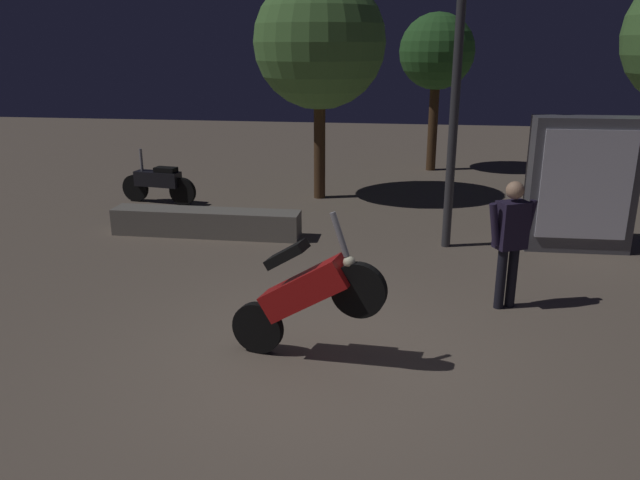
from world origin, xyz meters
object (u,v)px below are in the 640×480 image
Objects in this scene: kiosk_billboard at (581,185)px; streetlamp_near at (458,57)px; motorcycle_black_parked_left at (158,182)px; motorcycle_red_foreground at (306,294)px; person_rider_beside at (511,234)px.

streetlamp_near is at bearing 2.83° from kiosk_billboard.
motorcycle_black_parked_left is 0.79× the size of kiosk_billboard.
motorcycle_black_parked_left is at bearing -15.08° from kiosk_billboard.
motorcycle_red_foreground reaches higher than person_rider_beside.
motorcycle_black_parked_left is 7.99m from kiosk_billboard.
streetlamp_near is (1.64, 4.06, 2.22)m from motorcycle_red_foreground.
streetlamp_near reaches higher than motorcycle_red_foreground.
person_rider_beside is at bearing 48.56° from motorcycle_red_foreground.
streetlamp_near is (-0.60, 2.37, 2.01)m from person_rider_beside.
kiosk_billboard is at bearing -55.73° from person_rider_beside.
kiosk_billboard reaches higher than motorcycle_red_foreground.
kiosk_billboard is (1.42, 2.51, 0.10)m from person_rider_beside.
person_rider_beside is 3.17m from streetlamp_near.
motorcycle_red_foreground is 0.36× the size of streetlamp_near.
kiosk_billboard reaches higher than motorcycle_black_parked_left.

